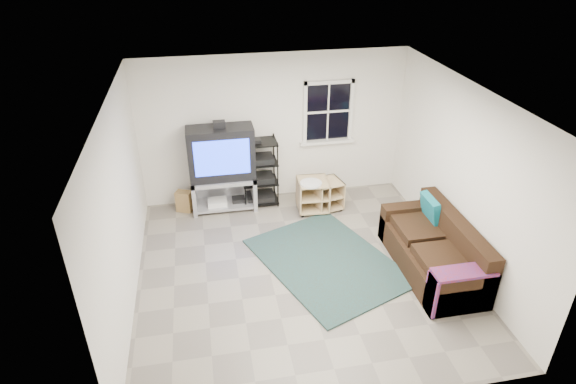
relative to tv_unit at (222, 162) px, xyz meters
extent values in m
plane|color=gray|center=(0.94, -2.00, -0.89)|extent=(4.60, 4.60, 0.00)
plane|color=white|center=(0.94, -2.00, 1.71)|extent=(4.60, 4.60, 0.00)
plane|color=white|center=(0.94, 0.30, 0.41)|extent=(4.60, 0.00, 4.60)
plane|color=white|center=(0.94, -4.30, 0.41)|extent=(4.60, 0.00, 4.60)
plane|color=white|center=(-1.36, -2.00, 0.41)|extent=(0.00, 4.60, 4.60)
plane|color=white|center=(3.24, -2.00, 0.41)|extent=(0.00, 4.60, 4.60)
cube|color=black|center=(1.89, 0.28, 0.66)|extent=(0.80, 0.01, 1.02)
cube|color=silver|center=(1.89, 0.26, 1.18)|extent=(0.88, 0.06, 0.06)
cube|color=silver|center=(1.89, 0.25, 0.11)|extent=(0.98, 0.14, 0.05)
cube|color=silver|center=(1.48, 0.26, 0.66)|extent=(0.06, 0.06, 1.10)
cube|color=silver|center=(2.30, 0.26, 0.66)|extent=(0.06, 0.06, 1.10)
cube|color=silver|center=(1.89, 0.27, 0.66)|extent=(0.78, 0.04, 0.04)
cube|color=#A7A7AF|center=(0.00, -0.01, -0.31)|extent=(1.10, 0.55, 0.07)
cube|color=#A7A7AF|center=(-0.52, -0.01, -0.58)|extent=(0.07, 0.55, 0.60)
cube|color=#A7A7AF|center=(0.52, -0.01, -0.58)|extent=(0.07, 0.55, 0.60)
cube|color=#A7A7AF|center=(0.00, -0.01, -0.81)|extent=(0.97, 0.50, 0.04)
cube|color=#A7A7AF|center=(0.00, 0.24, -0.58)|extent=(1.10, 0.04, 0.60)
cube|color=silver|center=(-0.13, -0.05, -0.74)|extent=(0.33, 0.26, 0.09)
cube|color=black|center=(0.24, -0.01, -0.75)|extent=(0.22, 0.20, 0.07)
cube|color=black|center=(0.00, -0.01, 0.17)|extent=(1.10, 0.46, 0.90)
cube|color=#1D3BF2|center=(0.00, -0.25, 0.19)|extent=(0.90, 0.01, 0.61)
cube|color=black|center=(0.00, -0.01, 0.67)|extent=(0.20, 0.14, 0.11)
cylinder|color=black|center=(0.36, -0.15, -0.27)|extent=(0.02, 0.02, 1.22)
cylinder|color=black|center=(0.93, -0.15, -0.27)|extent=(0.02, 0.02, 1.22)
cylinder|color=black|center=(0.36, 0.26, -0.27)|extent=(0.02, 0.02, 1.22)
cylinder|color=black|center=(0.93, 0.26, -0.27)|extent=(0.02, 0.02, 1.22)
cube|color=black|center=(0.64, 0.05, -0.83)|extent=(0.61, 0.45, 0.02)
cube|color=black|center=(0.64, 0.05, -0.77)|extent=(0.48, 0.36, 0.10)
cube|color=black|center=(0.64, 0.05, -0.46)|extent=(0.61, 0.45, 0.02)
cube|color=black|center=(0.64, 0.05, -0.40)|extent=(0.48, 0.36, 0.10)
cube|color=black|center=(0.64, 0.05, -0.09)|extent=(0.61, 0.45, 0.02)
cube|color=black|center=(0.64, 0.05, -0.03)|extent=(0.48, 0.36, 0.10)
cube|color=black|center=(0.64, 0.05, 0.28)|extent=(0.61, 0.45, 0.02)
cube|color=tan|center=(1.77, -0.37, -0.36)|extent=(0.53, 0.53, 0.02)
cube|color=tan|center=(1.77, -0.37, -0.83)|extent=(0.53, 0.53, 0.02)
cube|color=tan|center=(1.56, -0.41, -0.60)|extent=(0.11, 0.45, 0.49)
cube|color=tan|center=(1.98, -0.33, -0.60)|extent=(0.11, 0.45, 0.49)
cube|color=tan|center=(1.72, -0.16, -0.60)|extent=(0.41, 0.10, 0.49)
cube|color=tan|center=(1.77, -0.37, -0.62)|extent=(0.49, 0.51, 0.02)
cylinder|color=black|center=(1.63, -0.58, -0.86)|extent=(0.05, 0.05, 0.05)
cylinder|color=black|center=(1.91, -0.16, -0.86)|extent=(0.05, 0.05, 0.05)
cube|color=tan|center=(1.50, -0.39, -0.32)|extent=(0.55, 0.55, 0.02)
cube|color=tan|center=(1.50, -0.39, -0.82)|extent=(0.55, 0.55, 0.02)
cube|color=tan|center=(1.25, -0.37, -0.57)|extent=(0.05, 0.52, 0.52)
cube|color=tan|center=(1.74, -0.40, -0.57)|extent=(0.05, 0.52, 0.52)
cube|color=tan|center=(1.51, -0.14, -0.57)|extent=(0.47, 0.05, 0.52)
cube|color=tan|center=(1.50, -0.39, -0.59)|extent=(0.50, 0.52, 0.02)
cylinder|color=black|center=(1.28, -0.58, -0.86)|extent=(0.05, 0.05, 0.05)
cylinder|color=black|center=(1.71, -0.19, -0.86)|extent=(0.05, 0.05, 0.05)
cylinder|color=silver|center=(1.44, -0.49, -0.30)|extent=(0.37, 0.37, 0.03)
cube|color=black|center=(2.78, -2.32, -0.68)|extent=(0.86, 1.92, 0.40)
cube|color=black|center=(3.10, -2.32, -0.28)|extent=(0.23, 1.92, 0.41)
cube|color=black|center=(2.78, -1.48, -0.59)|extent=(0.86, 0.23, 0.60)
cube|color=black|center=(2.78, -3.17, -0.59)|extent=(0.86, 0.23, 0.60)
cube|color=black|center=(2.70, -2.71, -0.42)|extent=(0.58, 0.69, 0.12)
cube|color=black|center=(2.70, -1.94, -0.42)|extent=(0.58, 0.69, 0.12)
cube|color=teal|center=(2.95, -1.79, -0.19)|extent=(0.19, 0.46, 0.40)
cube|color=navy|center=(2.76, -3.17, -0.27)|extent=(0.80, 0.29, 0.04)
cube|color=navy|center=(2.37, -3.17, -0.57)|extent=(0.04, 0.29, 0.56)
cube|color=black|center=(1.37, -1.88, -0.87)|extent=(2.36, 2.71, 0.03)
cube|color=#A48049|center=(-0.69, 0.01, -0.70)|extent=(0.31, 0.26, 0.37)
camera|label=1|loc=(-0.27, -7.39, 3.51)|focal=30.00mm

